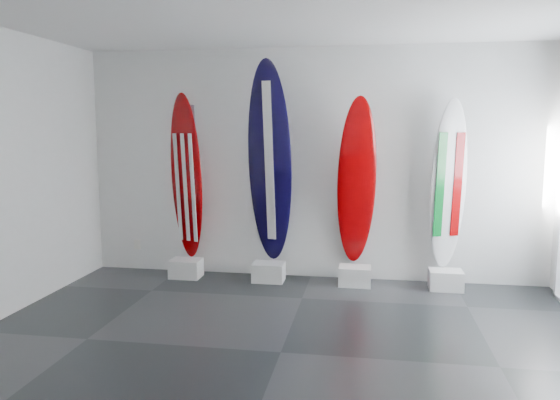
% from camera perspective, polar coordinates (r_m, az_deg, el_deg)
% --- Properties ---
extents(floor, '(6.00, 6.00, 0.00)m').
position_cam_1_polar(floor, '(4.96, 0.08, -15.83)').
color(floor, black).
rests_on(floor, ground).
extents(ceiling, '(6.00, 6.00, 0.00)m').
position_cam_1_polar(ceiling, '(4.66, 0.09, 20.35)').
color(ceiling, white).
rests_on(ceiling, wall_back).
extents(wall_back, '(6.00, 0.00, 6.00)m').
position_cam_1_polar(wall_back, '(7.04, 3.38, 3.78)').
color(wall_back, silver).
rests_on(wall_back, ground).
extents(wall_front, '(6.00, 0.00, 6.00)m').
position_cam_1_polar(wall_front, '(2.17, -10.69, -5.21)').
color(wall_front, silver).
rests_on(wall_front, ground).
extents(display_block_usa, '(0.40, 0.30, 0.24)m').
position_cam_1_polar(display_block_usa, '(7.32, -9.92, -7.15)').
color(display_block_usa, silver).
rests_on(display_block_usa, floor).
extents(surfboard_usa, '(0.54, 0.36, 2.19)m').
position_cam_1_polar(surfboard_usa, '(7.20, -9.88, 2.42)').
color(surfboard_usa, '#780001').
rests_on(surfboard_usa, display_block_usa).
extents(display_block_navy, '(0.40, 0.30, 0.24)m').
position_cam_1_polar(display_block_navy, '(7.03, -1.21, -7.63)').
color(display_block_navy, silver).
rests_on(display_block_navy, floor).
extents(surfboard_navy, '(0.64, 0.44, 2.59)m').
position_cam_1_polar(surfboard_navy, '(6.90, -1.09, 3.98)').
color(surfboard_navy, black).
rests_on(surfboard_navy, display_block_navy).
extents(display_block_swiss, '(0.40, 0.30, 0.24)m').
position_cam_1_polar(display_block_swiss, '(6.92, 7.92, -7.96)').
color(display_block_swiss, silver).
rests_on(display_block_swiss, floor).
extents(surfboard_swiss, '(0.55, 0.51, 2.13)m').
position_cam_1_polar(surfboard_swiss, '(6.80, 8.13, 1.88)').
color(surfboard_swiss, '#780001').
rests_on(surfboard_swiss, display_block_swiss).
extents(display_block_italy, '(0.40, 0.30, 0.24)m').
position_cam_1_polar(display_block_italy, '(6.99, 17.13, -8.09)').
color(display_block_italy, silver).
rests_on(display_block_italy, floor).
extents(surfboard_italy, '(0.51, 0.35, 2.09)m').
position_cam_1_polar(surfboard_italy, '(6.87, 17.41, 1.53)').
color(surfboard_italy, silver).
rests_on(surfboard_italy, display_block_italy).
extents(wall_outlet, '(0.09, 0.02, 0.13)m').
position_cam_1_polar(wall_outlet, '(7.83, -14.89, -4.57)').
color(wall_outlet, silver).
rests_on(wall_outlet, wall_back).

